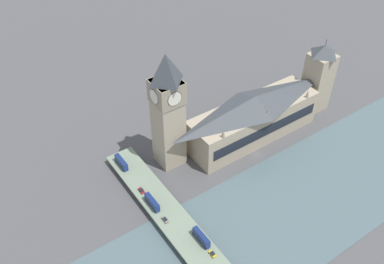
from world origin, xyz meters
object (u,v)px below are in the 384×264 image
road_bridge (203,257)px  parliament_hall (254,117)px  double_decker_bus_mid (152,202)px  victoria_tower (318,77)px  clock_tower (168,108)px  double_decker_bus_rear (121,162)px  car_southbound_tail (165,220)px  double_decker_bus_lead (201,237)px  car_southbound_lead (141,190)px  car_northbound_mid (212,254)px

road_bridge → parliament_hall: bearing=-54.4°
road_bridge → double_decker_bus_mid: 37.78m
victoria_tower → clock_tower: bearing=84.4°
parliament_hall → clock_tower: 57.12m
parliament_hall → double_decker_bus_rear: size_ratio=7.31×
car_southbound_tail → double_decker_bus_lead: bearing=-158.4°
victoria_tower → double_decker_bus_rear: bearing=82.3°
parliament_hall → clock_tower: (10.21, 51.63, 22.20)m
victoria_tower → car_southbound_lead: size_ratio=11.62×
double_decker_bus_lead → double_decker_bus_mid: 31.52m
parliament_hall → victoria_tower: (0.06, -51.88, 7.81)m
parliament_hall → road_bridge: (-53.21, 74.27, -11.11)m
clock_tower → car_southbound_lead: bearing=119.3°
double_decker_bus_lead → car_northbound_mid: (-8.82, 0.20, -1.98)m
double_decker_bus_lead → double_decker_bus_rear: (63.96, 7.46, -0.04)m
double_decker_bus_mid → car_southbound_tail: double_decker_bus_mid is taller
road_bridge → double_decker_bus_mid: double_decker_bus_mid is taller
parliament_hall → car_southbound_lead: (-4.68, 78.12, -9.52)m
car_southbound_tail → parliament_hall: bearing=-70.8°
parliament_hall → car_northbound_mid: size_ratio=21.05×
road_bridge → car_northbound_mid: size_ratio=42.03×
double_decker_bus_rear → car_northbound_mid: (-72.78, -7.26, -1.95)m
car_southbound_lead → victoria_tower: bearing=-87.9°
car_northbound_mid → road_bridge: bearing=63.1°
car_southbound_tail → double_decker_bus_rear: bearing=-0.2°
clock_tower → double_decker_bus_lead: bearing=161.7°
clock_tower → double_decker_bus_mid: bearing=134.4°
parliament_hall → car_southbound_tail: 83.04m
road_bridge → car_southbound_lead: bearing=4.5°
clock_tower → car_northbound_mid: size_ratio=17.65×
road_bridge → car_southbound_tail: (26.12, 3.63, 1.49)m
car_northbound_mid → double_decker_bus_rear: bearing=5.7°
car_southbound_lead → car_northbound_mid: bearing=-171.4°
car_southbound_lead → car_southbound_tail: (-22.41, -0.22, -0.09)m
victoria_tower → road_bridge: size_ratio=0.30×
victoria_tower → car_southbound_tail: victoria_tower is taller
double_decker_bus_mid → victoria_tower: bearing=-83.1°
double_decker_bus_mid → car_southbound_lead: size_ratio=2.65×
victoria_tower → double_decker_bus_mid: 131.95m
clock_tower → double_decker_bus_lead: 66.57m
double_decker_bus_lead → car_southbound_lead: double_decker_bus_lead is taller
victoria_tower → road_bridge: 138.23m
parliament_hall → victoria_tower: victoria_tower is taller
clock_tower → double_decker_bus_mid: (-26.00, 26.56, -29.92)m
victoria_tower → road_bridge: bearing=112.9°
double_decker_bus_mid → double_decker_bus_rear: double_decker_bus_rear is taller
double_decker_bus_rear → car_southbound_tail: size_ratio=2.64×
parliament_hall → car_northbound_mid: bearing=128.0°
car_southbound_lead → road_bridge: bearing=-175.5°
road_bridge → car_southbound_tail: bearing=7.9°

